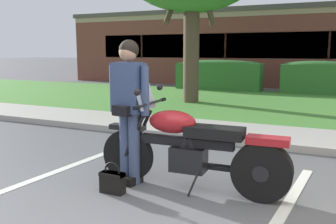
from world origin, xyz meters
TOP-DOWN VIEW (x-y plane):
  - curb_strip at (0.00, 3.35)m, footprint 60.00×0.20m
  - concrete_walk at (0.00, 4.20)m, footprint 60.00×1.50m
  - grass_lawn at (0.00, 8.33)m, footprint 60.00×6.76m
  - stall_stripe_0 at (-2.06, 0.20)m, footprint 0.46×4.40m
  - motorcycle at (-0.09, 1.09)m, footprint 2.24×0.82m
  - rider_person at (-0.91, 1.00)m, footprint 0.57×0.34m
  - handbag at (-0.91, 0.62)m, footprint 0.28×0.13m
  - hedge_left at (-3.12, 11.59)m, footprint 3.39×0.90m
  - hedge_center_left at (0.55, 11.59)m, footprint 2.45×0.90m
  - brick_building at (0.81, 18.21)m, footprint 25.34×9.51m

SIDE VIEW (x-z plane):
  - stall_stripe_0 at x=-2.06m, z-range 0.00..0.01m
  - grass_lawn at x=0.00m, z-range 0.00..0.06m
  - concrete_walk at x=0.00m, z-range 0.00..0.08m
  - curb_strip at x=0.00m, z-range 0.00..0.12m
  - handbag at x=-0.91m, z-range -0.04..0.32m
  - motorcycle at x=-0.09m, z-range -0.14..1.12m
  - hedge_center_left at x=0.55m, z-range 0.03..1.27m
  - hedge_left at x=-3.12m, z-range 0.03..1.27m
  - rider_person at x=-0.91m, z-range 0.14..1.84m
  - brick_building at x=0.81m, z-range 0.00..3.51m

